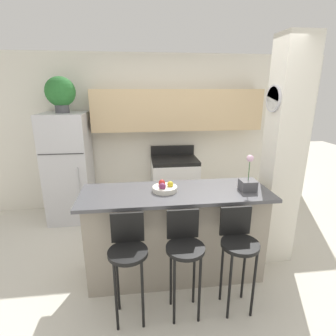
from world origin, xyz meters
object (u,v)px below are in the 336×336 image
(refrigerator, at_px, (69,168))
(bar_stool_right, at_px, (238,245))
(bar_stool_mid, at_px, (185,249))
(potted_plant_on_fridge, at_px, (60,93))
(orchid_vase, at_px, (248,182))
(bar_stool_left, at_px, (128,253))
(fruit_bowl, at_px, (165,188))
(stove_range, at_px, (174,184))

(refrigerator, relative_size, bar_stool_right, 1.70)
(bar_stool_mid, xyz_separation_m, potted_plant_on_fridge, (-1.44, 2.08, 1.30))
(refrigerator, bearing_deg, potted_plant_on_fridge, 115.52)
(refrigerator, height_order, orchid_vase, refrigerator)
(bar_stool_right, bearing_deg, bar_stool_mid, 180.00)
(bar_stool_left, relative_size, fruit_bowl, 3.85)
(bar_stool_left, bearing_deg, bar_stool_mid, 0.00)
(bar_stool_right, height_order, orchid_vase, orchid_vase)
(bar_stool_left, relative_size, bar_stool_mid, 1.00)
(stove_range, xyz_separation_m, fruit_bowl, (-0.34, -1.59, 0.57))
(refrigerator, distance_m, stove_range, 1.71)
(refrigerator, height_order, bar_stool_right, refrigerator)
(refrigerator, bearing_deg, bar_stool_mid, -55.28)
(refrigerator, height_order, fruit_bowl, refrigerator)
(bar_stool_left, bearing_deg, bar_stool_right, 0.00)
(refrigerator, distance_m, bar_stool_right, 2.84)
(refrigerator, relative_size, bar_stool_left, 1.70)
(bar_stool_right, relative_size, fruit_bowl, 3.85)
(bar_stool_mid, distance_m, fruit_bowl, 0.67)
(stove_range, relative_size, bar_stool_mid, 1.09)
(stove_range, distance_m, fruit_bowl, 1.72)
(refrigerator, relative_size, stove_range, 1.56)
(refrigerator, xyz_separation_m, orchid_vase, (2.18, -1.61, 0.25))
(bar_stool_mid, bearing_deg, refrigerator, 124.72)
(potted_plant_on_fridge, bearing_deg, refrigerator, -64.48)
(bar_stool_left, xyz_separation_m, bar_stool_mid, (0.49, 0.00, 0.00))
(orchid_vase, bearing_deg, bar_stool_right, -118.48)
(refrigerator, bearing_deg, bar_stool_right, -47.08)
(orchid_vase, xyz_separation_m, fruit_bowl, (-0.86, 0.08, -0.05))
(stove_range, distance_m, bar_stool_mid, 2.16)
(stove_range, bearing_deg, refrigerator, -177.85)
(orchid_vase, bearing_deg, bar_stool_left, -159.42)
(potted_plant_on_fridge, bearing_deg, fruit_bowl, -49.10)
(bar_stool_right, bearing_deg, bar_stool_left, 180.00)
(bar_stool_right, bearing_deg, orchid_vase, 61.52)
(bar_stool_mid, distance_m, orchid_vase, 0.97)
(bar_stool_mid, height_order, orchid_vase, orchid_vase)
(potted_plant_on_fridge, bearing_deg, bar_stool_mid, -55.28)
(orchid_vase, bearing_deg, refrigerator, 143.54)
(bar_stool_right, xyz_separation_m, potted_plant_on_fridge, (-1.93, 2.08, 1.30))
(stove_range, relative_size, potted_plant_on_fridge, 2.10)
(stove_range, relative_size, orchid_vase, 2.82)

